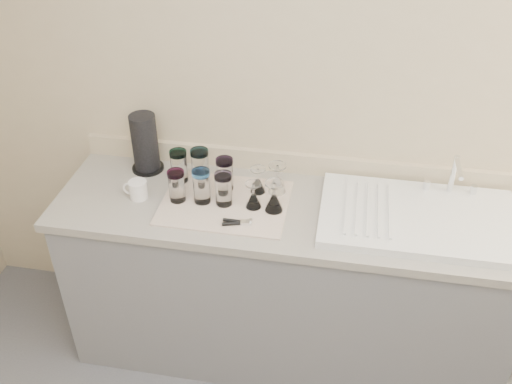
% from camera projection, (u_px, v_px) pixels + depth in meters
% --- Properties ---
extents(room_envelope, '(3.54, 3.50, 2.52)m').
position_uv_depth(room_envelope, '(220.00, 300.00, 1.13)').
color(room_envelope, '#56565B').
rests_on(room_envelope, ground).
extents(counter_unit, '(2.06, 0.62, 0.90)m').
position_uv_depth(counter_unit, '(285.00, 282.00, 2.74)').
color(counter_unit, slate).
rests_on(counter_unit, ground).
extents(sink_unit, '(0.82, 0.50, 0.22)m').
position_uv_depth(sink_unit, '(419.00, 217.00, 2.39)').
color(sink_unit, white).
rests_on(sink_unit, counter_unit).
extents(dish_towel, '(0.55, 0.42, 0.01)m').
position_uv_depth(dish_towel, '(225.00, 202.00, 2.50)').
color(dish_towel, white).
rests_on(dish_towel, counter_unit).
extents(tumbler_teal, '(0.08, 0.08, 0.16)m').
position_uv_depth(tumbler_teal, '(179.00, 166.00, 2.59)').
color(tumbler_teal, white).
rests_on(tumbler_teal, dish_towel).
extents(tumbler_cyan, '(0.08, 0.08, 0.16)m').
position_uv_depth(tumbler_cyan, '(200.00, 166.00, 2.58)').
color(tumbler_cyan, white).
rests_on(tumbler_cyan, dish_towel).
extents(tumbler_purple, '(0.08, 0.08, 0.15)m').
position_uv_depth(tumbler_purple, '(225.00, 174.00, 2.54)').
color(tumbler_purple, white).
rests_on(tumbler_purple, dish_towel).
extents(tumbler_magenta, '(0.07, 0.07, 0.15)m').
position_uv_depth(tumbler_magenta, '(177.00, 186.00, 2.47)').
color(tumbler_magenta, white).
rests_on(tumbler_magenta, dish_towel).
extents(tumbler_blue, '(0.08, 0.08, 0.16)m').
position_uv_depth(tumbler_blue, '(202.00, 186.00, 2.46)').
color(tumbler_blue, white).
rests_on(tumbler_blue, dish_towel).
extents(tumbler_lavender, '(0.08, 0.08, 0.15)m').
position_uv_depth(tumbler_lavender, '(224.00, 189.00, 2.44)').
color(tumbler_lavender, white).
rests_on(tumbler_lavender, dish_towel).
extents(goblet_back_left, '(0.07, 0.07, 0.12)m').
position_uv_depth(goblet_back_left, '(258.00, 184.00, 2.54)').
color(goblet_back_left, white).
rests_on(goblet_back_left, dish_towel).
extents(goblet_back_right, '(0.08, 0.08, 0.14)m').
position_uv_depth(goblet_back_right, '(277.00, 182.00, 2.54)').
color(goblet_back_right, white).
rests_on(goblet_back_right, dish_towel).
extents(goblet_front_left, '(0.07, 0.07, 0.12)m').
position_uv_depth(goblet_front_left, '(253.00, 199.00, 2.45)').
color(goblet_front_left, white).
rests_on(goblet_front_left, dish_towel).
extents(goblet_front_right, '(0.08, 0.08, 0.14)m').
position_uv_depth(goblet_front_right, '(274.00, 201.00, 2.42)').
color(goblet_front_right, white).
rests_on(goblet_front_right, dish_towel).
extents(can_opener, '(0.13, 0.05, 0.02)m').
position_uv_depth(can_opener, '(237.00, 222.00, 2.37)').
color(can_opener, silver).
rests_on(can_opener, dish_towel).
extents(white_mug, '(0.11, 0.08, 0.08)m').
position_uv_depth(white_mug, '(138.00, 190.00, 2.51)').
color(white_mug, white).
rests_on(white_mug, counter_unit).
extents(paper_towel_roll, '(0.15, 0.15, 0.28)m').
position_uv_depth(paper_towel_roll, '(145.00, 144.00, 2.65)').
color(paper_towel_roll, black).
rests_on(paper_towel_roll, counter_unit).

